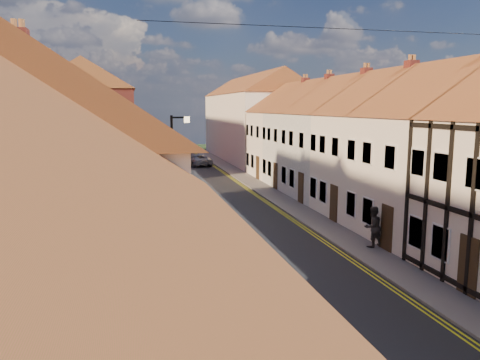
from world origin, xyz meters
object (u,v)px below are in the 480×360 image
car_mid (177,201)px  car_distant_b (197,160)px  car_distant (158,152)px  lamppost (175,171)px  car_far (171,164)px  car_near (231,314)px  pedestrian_right (373,227)px

car_mid → car_distant_b: size_ratio=0.84×
car_mid → car_distant: car_mid is taller
lamppost → car_distant: size_ratio=1.54×
lamppost → car_far: size_ratio=1.25×
car_near → car_distant: 51.40m
car_mid → pedestrian_right: bearing=-37.5°
lamppost → car_mid: lamppost is taller
car_distant → car_far: bearing=-95.1°
car_mid → car_far: (1.31, 19.16, 0.04)m
car_near → pedestrian_right: bearing=48.5°
car_distant → car_mid: bearing=-98.0°
pedestrian_right → car_far: bearing=-92.0°
car_mid → car_distant_b: 23.17m
car_far → car_distant: car_far is taller
car_near → pedestrian_right: size_ratio=2.15×
car_near → car_distant: (1.11, 51.39, -0.15)m
lamppost → pedestrian_right: bearing=-17.7°
car_near → lamppost: bearing=103.0°
car_near → pedestrian_right: 10.48m
car_far → car_distant: 15.55m
car_near → car_far: 35.87m
car_distant_b → car_far: bearing=34.9°
car_near → car_far: size_ratio=0.85×
car_near → car_far: car_far is taller
lamppost → car_near: lamppost is taller
car_near → pedestrian_right: pedestrian_right is taller
car_mid → car_distant_b: (4.55, 22.72, -0.00)m
car_mid → car_distant: 34.72m
pedestrian_right → car_distant_b: pedestrian_right is taller
car_mid → car_far: size_ratio=0.82×
car_near → car_distant_b: bearing=92.4°
lamppost → car_distant_b: 30.60m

